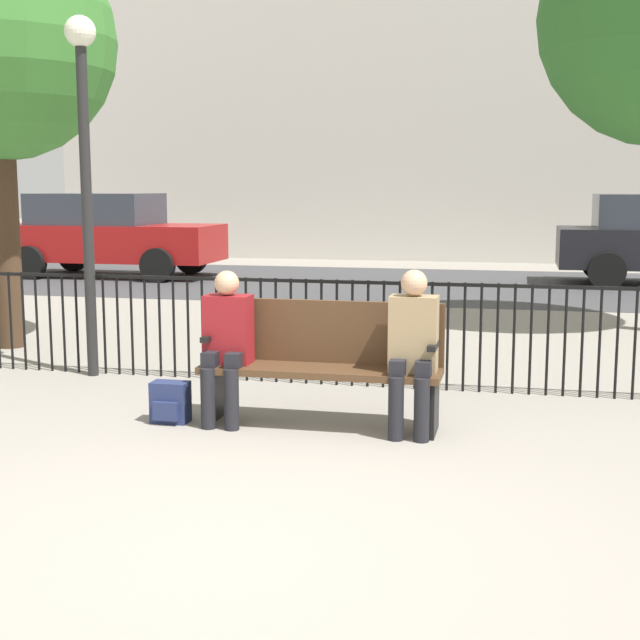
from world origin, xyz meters
name	(u,v)px	position (x,y,z in m)	size (l,w,h in m)	color
ground_plane	(222,544)	(0.00, 0.00, 0.00)	(80.00, 80.00, 0.00)	gray
park_bench	(322,359)	(0.00, 2.32, 0.50)	(1.78, 0.45, 0.92)	#4C331E
seated_person_0	(226,339)	(-0.70, 2.18, 0.64)	(0.34, 0.39, 1.15)	black
seated_person_1	(413,344)	(0.68, 2.19, 0.66)	(0.34, 0.39, 1.18)	black
backpack	(170,403)	(-1.13, 2.11, 0.15)	(0.28, 0.20, 0.31)	navy
fence_railing	(353,324)	(-0.02, 3.63, 0.56)	(9.01, 0.03, 0.95)	black
lamp_post	(84,138)	(-2.48, 3.54, 2.19)	(0.28, 0.28, 3.27)	black
street_surface	(438,285)	(0.00, 12.00, 0.00)	(24.00, 6.00, 0.01)	#3D3D3F
parked_car_1	(108,233)	(-6.48, 12.13, 0.84)	(4.20, 1.94, 1.62)	maroon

